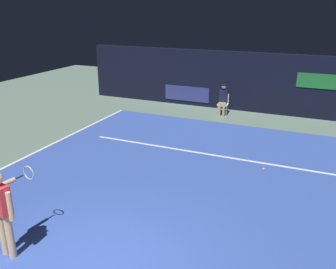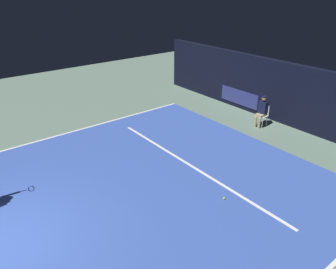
{
  "view_description": "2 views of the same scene",
  "coord_description": "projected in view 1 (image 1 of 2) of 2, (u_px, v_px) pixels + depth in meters",
  "views": [
    {
      "loc": [
        3.17,
        -4.18,
        4.46
      ],
      "look_at": [
        -0.79,
        4.89,
        0.92
      ],
      "focal_mm": 38.35,
      "sensor_mm": 36.0,
      "label": 1
    },
    {
      "loc": [
        6.88,
        -0.4,
        5.67
      ],
      "look_at": [
        -0.63,
        5.5,
        1.1
      ],
      "focal_mm": 34.74,
      "sensor_mm": 36.0,
      "label": 2
    }
  ],
  "objects": [
    {
      "name": "tennis_ball",
      "position": [
        263.0,
        169.0,
        10.31
      ],
      "size": [
        0.07,
        0.07,
        0.07
      ],
      "primitive_type": "sphere",
      "color": "#CCE033",
      "rests_on": "court_surface"
    },
    {
      "name": "back_wall",
      "position": [
        245.0,
        82.0,
        15.9
      ],
      "size": [
        15.33,
        0.33,
        2.6
      ],
      "color": "black",
      "rests_on": "ground"
    },
    {
      "name": "line_sideline_right",
      "position": [
        41.0,
        149.0,
        11.81
      ],
      "size": [
        0.1,
        10.37,
        0.01
      ],
      "primitive_type": "cube",
      "color": "white",
      "rests_on": "court_surface"
    },
    {
      "name": "line_judge_on_chair",
      "position": [
        223.0,
        99.0,
        15.41
      ],
      "size": [
        0.47,
        0.55,
        1.32
      ],
      "color": "white",
      "rests_on": "ground"
    },
    {
      "name": "ground_plane",
      "position": [
        184.0,
        177.0,
        9.91
      ],
      "size": [
        30.62,
        30.62,
        0.0
      ],
      "primitive_type": "plane",
      "color": "slate"
    },
    {
      "name": "tennis_player",
      "position": [
        3.0,
        209.0,
        6.5
      ],
      "size": [
        0.52,
        0.98,
        1.73
      ],
      "color": "#DBAD89",
      "rests_on": "ground"
    },
    {
      "name": "court_surface",
      "position": [
        184.0,
        177.0,
        9.91
      ],
      "size": [
        10.18,
        10.37,
        0.01
      ],
      "primitive_type": "cube",
      "color": "#3856B2",
      "rests_on": "ground"
    },
    {
      "name": "line_service",
      "position": [
        204.0,
        154.0,
        11.47
      ],
      "size": [
        7.94,
        0.1,
        0.01
      ],
      "primitive_type": "cube",
      "color": "white",
      "rests_on": "court_surface"
    }
  ]
}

